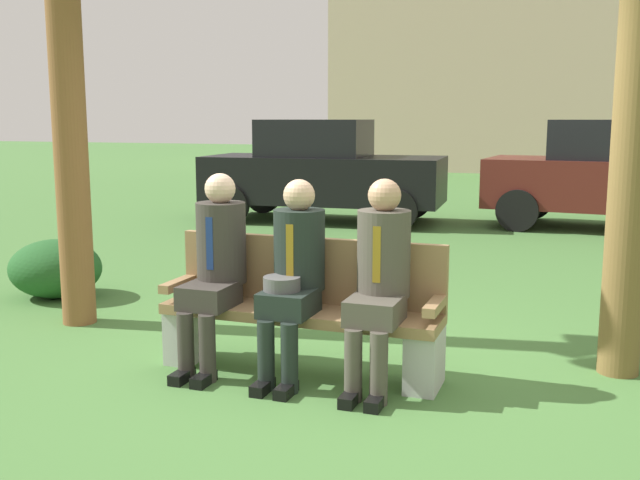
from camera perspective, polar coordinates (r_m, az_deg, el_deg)
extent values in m
plane|color=#467538|center=(5.18, 1.78, -9.88)|extent=(80.00, 80.00, 0.00)
cube|color=#99754C|center=(4.99, -1.57, -5.64)|extent=(1.90, 0.44, 0.07)
cube|color=#99754C|center=(5.10, -0.80, -2.30)|extent=(1.90, 0.06, 0.45)
cube|color=#99754C|center=(5.34, -10.72, -3.29)|extent=(0.08, 0.44, 0.06)
cube|color=#99754C|center=(4.71, 8.84, -4.96)|extent=(0.08, 0.44, 0.06)
cube|color=#BEBEBE|center=(5.40, -10.05, -7.07)|extent=(0.20, 0.37, 0.38)
cube|color=#BEBEBE|center=(4.82, 8.03, -9.06)|extent=(0.20, 0.37, 0.38)
cube|color=#38332D|center=(5.05, -8.49, -4.21)|extent=(0.32, 0.38, 0.16)
cylinder|color=#38332D|center=(5.01, -10.26, -7.99)|extent=(0.11, 0.11, 0.45)
cylinder|color=#38332D|center=(4.93, -8.63, -8.22)|extent=(0.11, 0.11, 0.45)
cube|color=black|center=(5.02, -10.55, -10.25)|extent=(0.09, 0.22, 0.07)
cube|color=black|center=(4.94, -8.92, -10.51)|extent=(0.09, 0.22, 0.07)
cylinder|color=#38332D|center=(5.15, -7.58, -0.20)|extent=(0.34, 0.34, 0.56)
cube|color=navy|center=(5.00, -8.45, -0.27)|extent=(0.05, 0.01, 0.36)
sphere|color=beige|center=(5.10, -7.67, 3.93)|extent=(0.21, 0.21, 0.21)
cube|color=#1E2823|center=(4.81, -2.41, -4.80)|extent=(0.32, 0.38, 0.16)
cylinder|color=#1E2823|center=(4.75, -4.16, -8.81)|extent=(0.11, 0.11, 0.45)
cylinder|color=#1E2823|center=(4.69, -2.35, -9.03)|extent=(0.11, 0.11, 0.45)
cube|color=black|center=(4.77, -4.43, -11.19)|extent=(0.09, 0.22, 0.07)
cube|color=black|center=(4.71, -2.62, -11.44)|extent=(0.09, 0.22, 0.07)
cylinder|color=#1E2823|center=(4.91, -1.60, -0.72)|extent=(0.34, 0.34, 0.53)
cube|color=olive|center=(4.76, -2.32, -0.81)|extent=(0.05, 0.01, 0.34)
sphere|color=tan|center=(4.86, -1.62, 3.45)|extent=(0.21, 0.21, 0.21)
cylinder|color=#545454|center=(4.78, -2.95, -3.36)|extent=(0.24, 0.24, 0.09)
cube|color=#4C473D|center=(4.63, 4.24, -5.38)|extent=(0.32, 0.38, 0.16)
cylinder|color=#4C473D|center=(4.56, 2.56, -9.59)|extent=(0.11, 0.11, 0.45)
cylinder|color=#4C473D|center=(4.52, 4.53, -9.79)|extent=(0.11, 0.11, 0.45)
cube|color=black|center=(4.57, 2.32, -12.07)|extent=(0.09, 0.22, 0.07)
cube|color=black|center=(4.53, 4.29, -12.30)|extent=(0.09, 0.22, 0.07)
cylinder|color=#4C473D|center=(4.73, 4.91, -1.02)|extent=(0.34, 0.34, 0.55)
cube|color=olive|center=(4.57, 4.38, -1.12)|extent=(0.05, 0.01, 0.35)
sphere|color=tan|center=(4.68, 4.97, 3.43)|extent=(0.21, 0.21, 0.21)
cylinder|color=brown|center=(6.42, -18.88, 12.19)|extent=(0.28, 0.28, 4.16)
cylinder|color=brown|center=(5.23, 22.90, 7.53)|extent=(0.27, 0.27, 3.21)
ellipsoid|color=#325725|center=(6.86, 0.47, -2.51)|extent=(0.94, 0.86, 0.59)
ellipsoid|color=#225625|center=(7.56, -19.64, -2.07)|extent=(0.89, 0.82, 0.56)
cube|color=black|center=(12.35, 0.31, 4.68)|extent=(4.00, 1.82, 0.76)
cube|color=black|center=(12.36, -0.37, 7.84)|extent=(1.79, 1.47, 0.60)
cylinder|color=black|center=(12.86, 7.13, 3.09)|extent=(0.65, 0.18, 0.64)
cylinder|color=black|center=(11.33, 5.90, 2.27)|extent=(0.65, 0.18, 0.64)
cylinder|color=black|center=(13.55, -4.38, 3.45)|extent=(0.65, 0.18, 0.64)
cylinder|color=black|center=(12.11, -6.94, 2.70)|extent=(0.65, 0.18, 0.64)
cube|color=#591E19|center=(12.24, 21.91, 3.96)|extent=(4.01, 1.86, 0.76)
cube|color=black|center=(12.21, 21.40, 7.18)|extent=(1.80, 1.49, 0.60)
cylinder|color=black|center=(13.17, 16.03, 2.94)|extent=(0.65, 0.19, 0.64)
cylinder|color=black|center=(11.64, 14.90, 2.20)|extent=(0.65, 0.19, 0.64)
cube|color=#CAAC96|center=(26.87, 16.04, 14.31)|extent=(12.41, 6.45, 8.39)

